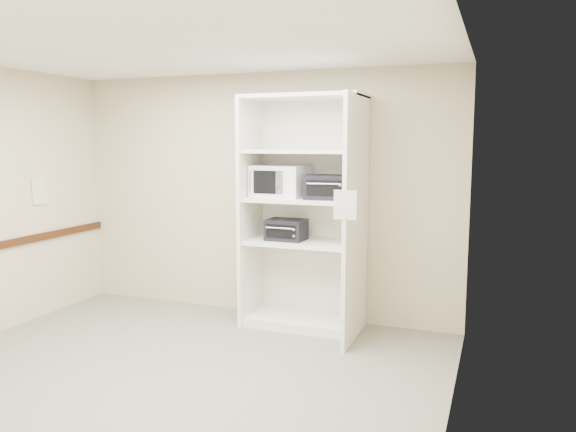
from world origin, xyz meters
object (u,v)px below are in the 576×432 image
(microwave, at_px, (280,181))
(toaster_oven_upper, at_px, (327,187))
(shelving_unit, at_px, (308,221))
(toaster_oven_lower, at_px, (286,230))

(microwave, xyz_separation_m, toaster_oven_upper, (0.54, -0.09, -0.04))
(toaster_oven_upper, bearing_deg, shelving_unit, 163.59)
(microwave, relative_size, toaster_oven_upper, 1.29)
(toaster_oven_upper, bearing_deg, toaster_oven_lower, 171.26)
(shelving_unit, bearing_deg, toaster_oven_upper, -9.61)
(microwave, height_order, toaster_oven_upper, microwave)
(microwave, xyz_separation_m, toaster_oven_lower, (0.10, -0.07, -0.51))
(toaster_oven_upper, relative_size, toaster_oven_lower, 1.08)
(microwave, height_order, toaster_oven_lower, microwave)
(toaster_oven_upper, xyz_separation_m, toaster_oven_lower, (-0.44, 0.02, -0.46))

